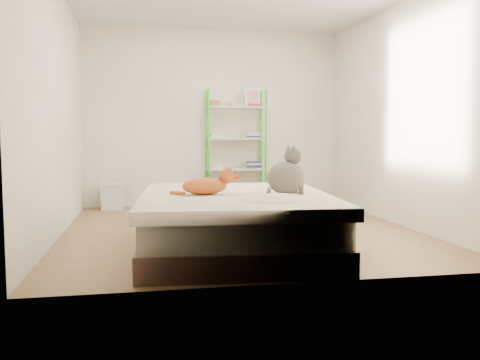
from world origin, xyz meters
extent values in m
cube|color=olive|center=(0.00, 0.00, 0.00)|extent=(3.80, 4.20, 0.01)
cube|color=white|center=(0.00, 2.10, 1.30)|extent=(3.80, 0.01, 2.60)
cube|color=white|center=(0.00, -2.10, 1.30)|extent=(3.80, 0.01, 2.60)
cube|color=white|center=(-1.90, 0.00, 1.30)|extent=(0.01, 4.20, 2.60)
cube|color=white|center=(1.90, 0.00, 1.30)|extent=(0.01, 4.20, 2.60)
cube|color=brown|center=(-0.23, -1.05, 0.10)|extent=(1.77, 2.14, 0.20)
cube|color=beige|center=(-0.23, -1.05, 0.31)|extent=(1.72, 2.08, 0.22)
cube|color=beige|center=(-0.23, -1.05, 0.47)|extent=(1.81, 2.18, 0.10)
cylinder|color=green|center=(-0.12, 1.72, 0.85)|extent=(0.04, 0.04, 1.70)
cylinder|color=green|center=(-0.12, 2.04, 0.85)|extent=(0.04, 0.04, 1.70)
cylinder|color=green|center=(0.72, 1.72, 0.85)|extent=(0.04, 0.04, 1.70)
cylinder|color=green|center=(0.72, 2.04, 0.85)|extent=(0.04, 0.04, 1.70)
cube|color=#B4B4B4|center=(0.30, 1.88, 0.10)|extent=(0.86, 0.34, 0.02)
cube|color=#B4B4B4|center=(0.30, 1.88, 0.55)|extent=(0.86, 0.34, 0.02)
cube|color=#B4B4B4|center=(0.30, 1.88, 1.00)|extent=(0.86, 0.34, 0.02)
cube|color=#B4B4B4|center=(0.30, 1.88, 1.45)|extent=(0.86, 0.34, 0.02)
cube|color=#CE4F2E|center=(0.00, 1.88, 0.16)|extent=(0.20, 0.16, 0.09)
cube|color=#CE4F2E|center=(0.60, 1.88, 0.16)|extent=(0.20, 0.16, 0.09)
cube|color=#CE4F2E|center=(0.00, 1.88, 0.61)|extent=(0.20, 0.16, 0.09)
cube|color=#CE4F2E|center=(0.60, 1.88, 0.61)|extent=(0.20, 0.16, 0.09)
cube|color=#CE4F2E|center=(0.00, 1.88, 1.06)|extent=(0.20, 0.16, 0.09)
cube|color=#CE4F2E|center=(0.60, 1.88, 1.06)|extent=(0.20, 0.16, 0.09)
cube|color=#CE4F2E|center=(0.00, 1.88, 1.51)|extent=(0.20, 0.16, 0.09)
cube|color=#CE4F2E|center=(0.30, 1.88, 1.51)|extent=(0.20, 0.16, 0.09)
cube|color=#CE4F2E|center=(0.60, 1.88, 1.51)|extent=(0.20, 0.16, 0.09)
cube|color=white|center=(0.56, 1.93, 1.60)|extent=(0.22, 0.05, 0.28)
cube|color=red|center=(0.56, 1.92, 1.60)|extent=(0.17, 0.03, 0.22)
cube|color=#947352|center=(0.82, 1.09, 0.18)|extent=(0.64, 0.61, 0.35)
cube|color=purple|center=(0.94, 0.91, 0.17)|extent=(0.26, 0.17, 0.08)
cube|color=#947352|center=(0.82, 0.92, 0.35)|extent=(0.50, 0.40, 0.11)
cube|color=silver|center=(-1.47, 1.85, 0.17)|extent=(0.31, 0.28, 0.34)
cube|color=silver|center=(-1.47, 1.85, 0.35)|extent=(0.35, 0.31, 0.03)
camera|label=1|loc=(-1.02, -5.48, 1.04)|focal=38.00mm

